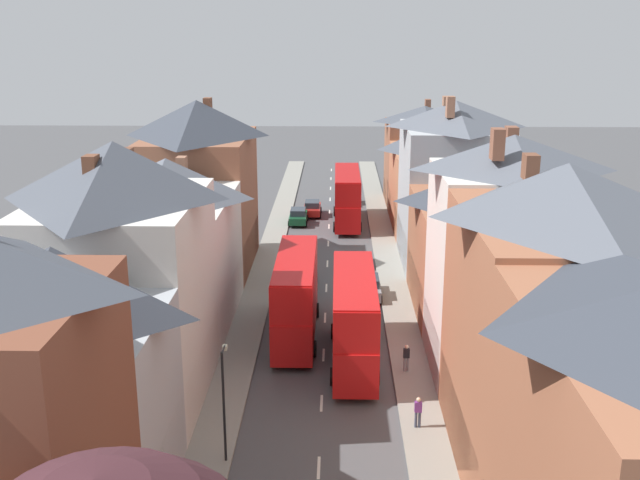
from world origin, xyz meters
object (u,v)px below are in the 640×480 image
car_near_silver (312,208)px  car_mid_black (298,216)px  double_decker_bus_far_approaching (354,317)px  car_near_blue (346,196)px  pedestrian_near_right (183,473)px  car_parked_left_a (303,275)px  street_lamp (224,397)px  double_decker_bus_lead (296,295)px  pedestrian_mid_left (418,411)px  car_parked_right_a (368,287)px  double_decker_bus_mid_street (347,197)px  pedestrian_mid_right (406,357)px

car_near_silver → car_mid_black: (-1.30, -3.47, 0.00)m
double_decker_bus_far_approaching → car_near_silver: double_decker_bus_far_approaching is taller
car_near_blue → pedestrian_near_right: pedestrian_near_right is taller
car_parked_left_a → street_lamp: street_lamp is taller
car_near_blue → double_decker_bus_lead: bearing=-95.5°
pedestrian_near_right → pedestrian_mid_left: bearing=27.9°
pedestrian_mid_left → car_parked_right_a: bearing=95.2°
car_parked_right_a → street_lamp: (-7.35, -21.54, 2.41)m
pedestrian_near_right → pedestrian_mid_left: same height
double_decker_bus_mid_street → pedestrian_near_right: bearing=-99.4°
car_parked_right_a → car_mid_black: size_ratio=1.02×
car_mid_black → street_lamp: (-1.15, -42.48, 2.44)m
double_decker_bus_lead → pedestrian_near_right: bearing=-102.9°
car_parked_left_a → pedestrian_mid_left: (6.60, -21.34, 0.23)m
pedestrian_mid_left → pedestrian_mid_right: same height
car_parked_left_a → car_parked_right_a: car_parked_right_a is taller
double_decker_bus_lead → car_near_silver: 31.67m
double_decker_bus_far_approaching → pedestrian_mid_right: bearing=-26.3°
car_near_silver → car_parked_right_a: (4.90, -24.41, 0.04)m
double_decker_bus_far_approaching → car_parked_right_a: bearing=83.1°
car_near_blue → street_lamp: (-6.05, -51.75, 2.40)m
double_decker_bus_lead → pedestrian_near_right: (-3.88, -16.92, -1.78)m
double_decker_bus_mid_street → car_mid_black: 5.29m
pedestrian_near_right → street_lamp: 3.68m
pedestrian_mid_right → street_lamp: (-9.02, -9.20, 2.21)m
car_near_blue → double_decker_bus_far_approaching: bearing=-90.0°
car_near_silver → pedestrian_near_right: bearing=-94.6°
car_near_silver → car_parked_right_a: size_ratio=1.00×
double_decker_bus_far_approaching → pedestrian_mid_left: size_ratio=6.71×
car_parked_right_a → pedestrian_mid_right: (1.67, -12.34, 0.20)m
double_decker_bus_lead → double_decker_bus_far_approaching: bearing=-45.6°
car_parked_right_a → car_mid_black: (-6.20, 20.95, -0.03)m
double_decker_bus_lead → car_parked_left_a: 10.17m
car_near_blue → pedestrian_mid_right: pedestrian_mid_right is taller
street_lamp → double_decker_bus_lead: bearing=80.3°
car_near_silver → street_lamp: (-2.45, -45.95, 2.44)m
car_near_blue → car_parked_right_a: size_ratio=1.11×
double_decker_bus_mid_street → street_lamp: street_lamp is taller
car_near_silver → car_mid_black: bearing=-110.6°
pedestrian_mid_right → street_lamp: street_lamp is taller
car_mid_black → street_lamp: 42.57m
double_decker_bus_far_approaching → car_parked_left_a: double_decker_bus_far_approaching is taller
street_lamp → car_mid_black: bearing=88.4°
double_decker_bus_far_approaching → street_lamp: (-6.04, -10.67, 0.43)m
car_near_silver → pedestrian_mid_left: 43.47m
car_mid_black → pedestrian_near_right: 45.13m
double_decker_bus_mid_street → car_near_silver: 5.32m
pedestrian_mid_right → car_parked_right_a: bearing=97.7°
car_parked_right_a → pedestrian_mid_left: (1.70, -18.56, 0.20)m
street_lamp → pedestrian_mid_left: bearing=18.2°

